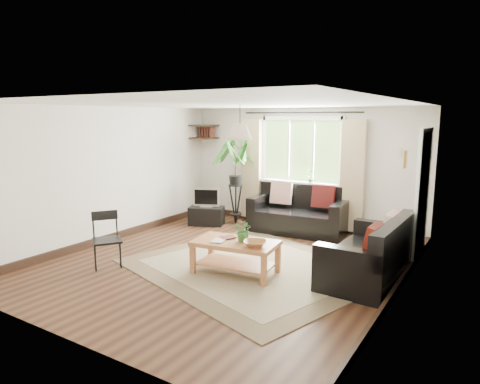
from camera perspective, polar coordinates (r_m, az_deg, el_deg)
The scene contains 24 objects.
floor at distance 6.66m, azimuth -1.85°, elevation -9.45°, with size 5.50×5.50×0.00m, color black.
ceiling at distance 6.28m, azimuth -1.97°, elevation 11.67°, with size 5.50×5.50×0.00m, color white.
wall_back at distance 8.76m, azimuth 8.17°, elevation 3.22°, with size 5.00×0.02×2.40m, color silver.
wall_front at distance 4.40m, azimuth -22.32°, elevation -4.10°, with size 5.00×0.02×2.40m, color silver.
wall_left at distance 8.01m, azimuth -16.95°, elevation 2.27°, with size 0.02×5.50×2.40m, color silver.
wall_right at distance 5.41m, azimuth 20.71°, elevation -1.48°, with size 0.02×5.50×2.40m, color silver.
rug at distance 6.46m, azimuth 1.78°, elevation -9.96°, with size 3.37×2.89×0.02m, color #C1B695.
window at distance 8.69m, azimuth 8.12°, elevation 5.49°, with size 2.50×0.16×2.16m, color white, non-canonical shape.
door at distance 7.10m, azimuth 23.10°, elevation -0.68°, with size 0.06×0.96×2.06m, color silver.
corner_shelf at distance 9.63m, azimuth -4.81°, elevation 8.01°, with size 0.50×0.50×0.34m, color black, non-canonical shape.
pendant_lamp at distance 6.62m, azimuth 0.00°, elevation 8.56°, with size 0.36×0.36×0.54m, color beige, non-canonical shape.
wall_sconce at distance 5.64m, azimuth 20.95°, elevation 4.51°, with size 0.12×0.12×0.28m, color beige, non-canonical shape.
sofa_back at distance 8.34m, azimuth 7.79°, elevation -2.47°, with size 1.83×0.91×0.86m, color black, non-canonical shape.
sofa_right at distance 6.17m, azimuth 16.63°, elevation -7.42°, with size 0.87×1.75×0.82m, color black, non-canonical shape.
coffee_table at distance 6.15m, azimuth -0.61°, elevation -8.73°, with size 1.18×0.65×0.48m, color brown, non-canonical shape.
table_plant at distance 6.04m, azimuth 0.53°, elevation -5.13°, with size 0.28×0.25×0.31m, color #2B6026.
bowl at distance 5.84m, azimuth 2.01°, elevation -6.87°, with size 0.31×0.31×0.08m, color #996034.
book_a at distance 6.11m, azimuth -3.62°, elevation -6.40°, with size 0.17×0.24×0.02m, color silver.
book_b at distance 6.28m, azimuth -2.07°, elevation -5.91°, with size 0.17×0.23×0.02m, color #5A2724.
tv_stand at distance 8.92m, azimuth -4.49°, elevation -3.18°, with size 0.70×0.40×0.38m, color black.
tv at distance 8.84m, azimuth -4.52°, elevation -0.68°, with size 0.54×0.18×0.41m, color #A5A5AA, non-canonical shape.
palm_stand at distance 8.89m, azimuth -0.60°, elevation 1.45°, with size 0.70×0.70×1.79m, color black, non-canonical shape.
folding_chair at distance 6.58m, azimuth -17.29°, elevation -6.32°, with size 0.43×0.43×0.84m, color black, non-canonical shape.
sill_plant at distance 8.57m, azimuth 9.35°, elevation 2.13°, with size 0.14×0.10×0.27m, color #2D6023.
Camera 1 is at (3.50, -5.22, 2.21)m, focal length 32.00 mm.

